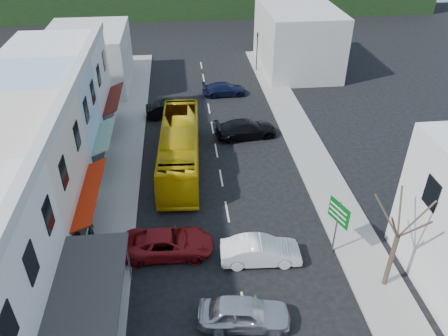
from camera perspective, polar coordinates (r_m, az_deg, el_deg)
ground at (r=26.48m, az=1.40°, el=-11.15°), size 120.00×120.00×0.00m
sidewalk_left at (r=34.49m, az=-13.21°, el=-0.04°), size 3.00×52.00×0.15m
sidewalk_right at (r=35.61m, az=11.40°, el=1.37°), size 3.00×52.00×0.15m
shopfront_row at (r=29.52m, az=-24.67°, el=0.45°), size 8.25×30.00×8.00m
distant_block_left at (r=49.18m, az=-17.21°, el=13.47°), size 8.00×10.00×6.00m
distant_block_right at (r=52.76m, az=9.56°, el=16.35°), size 8.00×12.00×7.00m
bus at (r=33.30m, az=-5.79°, el=2.47°), size 3.12×11.72×3.10m
car_silver at (r=22.71m, az=2.64°, el=-18.53°), size 4.59×2.35×1.40m
car_white at (r=25.68m, az=4.79°, el=-10.86°), size 4.49×2.02×1.40m
car_red at (r=26.29m, az=-7.31°, el=-9.78°), size 4.65×2.02×1.40m
car_black_near at (r=37.69m, az=2.91°, el=5.04°), size 4.70×2.41×1.40m
car_black_far at (r=41.41m, az=-6.97°, el=7.56°), size 4.54×2.17×1.40m
car_navy_far at (r=45.58m, az=0.06°, el=10.30°), size 4.57×2.02×1.40m
pedestrian_left at (r=27.68m, az=-17.00°, el=-7.80°), size 0.40×0.60×1.70m
direction_sign at (r=26.11m, az=14.43°, el=-7.62°), size 1.27×1.82×3.77m
street_tree at (r=23.98m, az=21.72°, el=-8.36°), size 3.20×3.20×7.05m
traffic_signal at (r=51.60m, az=4.32°, el=14.86°), size 0.89×1.12×4.52m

